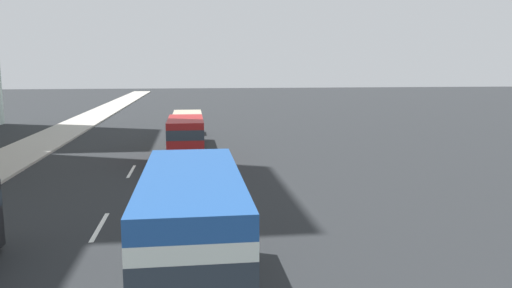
# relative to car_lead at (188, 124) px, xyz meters

# --- Properties ---
(ground_plane) EXTENTS (198.00, 198.00, 0.00)m
(ground_plane) POSITION_rel_car_lead_xyz_m (-7.60, 2.97, -0.79)
(ground_plane) COLOR #26282B
(sidewalk_right) EXTENTS (162.00, 3.76, 0.15)m
(sidewalk_right) POSITION_rel_car_lead_xyz_m (-7.60, 10.74, -0.72)
(sidewalk_right) COLOR #B2ADA3
(sidewalk_right) RESTS_ON ground_plane
(lane_stripe_mid) EXTENTS (3.20, 0.16, 0.01)m
(lane_stripe_mid) POSITION_rel_car_lead_xyz_m (-24.65, 2.97, -0.78)
(lane_stripe_mid) COLOR silver
(lane_stripe_mid) RESTS_ON ground_plane
(lane_stripe_far) EXTENTS (3.20, 0.16, 0.01)m
(lane_stripe_far) POSITION_rel_car_lead_xyz_m (-15.21, 2.97, -0.78)
(lane_stripe_far) COLOR silver
(lane_stripe_far) RESTS_ON ground_plane
(car_lead) EXTENTS (4.58, 1.90, 1.68)m
(car_lead) POSITION_rel_car_lead_xyz_m (0.00, 0.00, 0.00)
(car_lead) COLOR silver
(car_lead) RESTS_ON ground_plane
(minibus_second) EXTENTS (6.74, 2.39, 3.19)m
(minibus_second) POSITION_rel_car_lead_xyz_m (-30.83, -0.32, 0.96)
(minibus_second) COLOR silver
(minibus_second) RESTS_ON ground_plane
(van_third) EXTENTS (5.20, 2.19, 2.34)m
(van_third) POSITION_rel_car_lead_xyz_m (-6.17, -0.05, 0.55)
(van_third) COLOR beige
(van_third) RESTS_ON ground_plane
(van_fifth) EXTENTS (5.28, 2.21, 2.60)m
(van_fifth) POSITION_rel_car_lead_xyz_m (-12.67, 0.02, 0.69)
(van_fifth) COLOR #A51E1E
(van_fifth) RESTS_ON ground_plane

